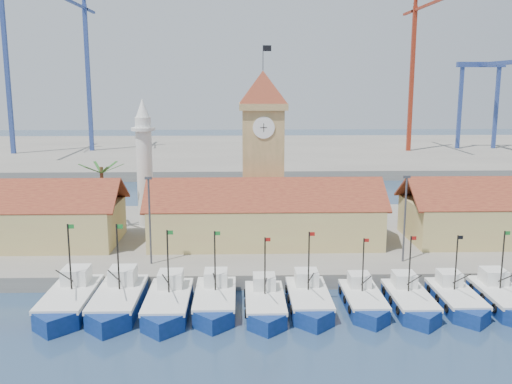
{
  "coord_description": "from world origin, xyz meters",
  "views": [
    {
      "loc": [
        -2.93,
        -44.25,
        19.75
      ],
      "look_at": [
        -1.08,
        18.0,
        7.77
      ],
      "focal_mm": 40.0,
      "sensor_mm": 36.0,
      "label": 1
    }
  ],
  "objects_px": {
    "boat_0": "(69,303)",
    "boat_5": "(309,302)",
    "clock_tower": "(263,147)",
    "minaret": "(144,163)"
  },
  "relations": [
    {
      "from": "boat_5",
      "to": "clock_tower",
      "type": "bearing_deg",
      "value": 97.91
    },
    {
      "from": "boat_5",
      "to": "minaret",
      "type": "bearing_deg",
      "value": 126.1
    },
    {
      "from": "boat_5",
      "to": "minaret",
      "type": "height_order",
      "value": "minaret"
    },
    {
      "from": "minaret",
      "to": "clock_tower",
      "type": "bearing_deg",
      "value": -7.61
    },
    {
      "from": "boat_0",
      "to": "clock_tower",
      "type": "height_order",
      "value": "clock_tower"
    },
    {
      "from": "boat_5",
      "to": "minaret",
      "type": "distance_m",
      "value": 32.14
    },
    {
      "from": "boat_0",
      "to": "boat_5",
      "type": "xyz_separation_m",
      "value": [
        21.07,
        -0.21,
        -0.09
      ]
    },
    {
      "from": "clock_tower",
      "to": "minaret",
      "type": "distance_m",
      "value": 15.3
    },
    {
      "from": "boat_0",
      "to": "boat_5",
      "type": "distance_m",
      "value": 21.07
    },
    {
      "from": "clock_tower",
      "to": "boat_0",
      "type": "bearing_deg",
      "value": -128.22
    }
  ]
}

